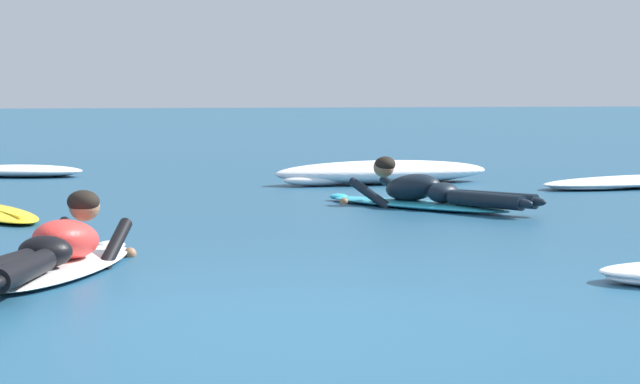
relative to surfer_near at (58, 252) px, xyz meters
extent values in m
plane|color=navy|center=(1.19, 8.07, -0.14)|extent=(120.00, 120.00, 0.00)
ellipsoid|color=white|center=(0.03, 0.09, -0.10)|extent=(1.26, 2.17, 0.07)
ellipsoid|color=white|center=(0.38, 1.03, -0.09)|extent=(0.26, 0.26, 0.06)
ellipsoid|color=red|center=(0.05, 0.14, 0.06)|extent=(0.60, 0.73, 0.34)
ellipsoid|color=black|center=(-0.08, -0.21, 0.03)|extent=(0.42, 0.38, 0.20)
cylinder|color=black|center=(-0.20, -0.77, 0.00)|extent=(0.38, 0.84, 0.14)
cylinder|color=black|center=(-0.03, 0.55, -0.02)|extent=(0.28, 0.57, 0.33)
sphere|color=#8C6647|center=(0.10, 0.90, -0.12)|extent=(0.09, 0.09, 0.09)
cylinder|color=black|center=(0.37, 0.38, -0.02)|extent=(0.28, 0.57, 0.33)
sphere|color=#8C6647|center=(0.50, 0.71, -0.12)|extent=(0.09, 0.09, 0.09)
sphere|color=#8C6647|center=(0.18, 0.49, 0.25)|extent=(0.21, 0.21, 0.21)
ellipsoid|color=black|center=(0.17, 0.47, 0.28)|extent=(0.28, 0.26, 0.16)
ellipsoid|color=#2DB2D1|center=(3.48, 3.69, -0.10)|extent=(1.64, 2.17, 0.07)
ellipsoid|color=#2DB2D1|center=(2.90, 4.60, -0.09)|extent=(0.26, 0.27, 0.06)
ellipsoid|color=black|center=(3.45, 3.73, 0.06)|extent=(0.69, 0.77, 0.35)
ellipsoid|color=black|center=(3.66, 3.41, 0.03)|extent=(0.44, 0.42, 0.20)
cylinder|color=black|center=(3.90, 2.87, 0.00)|extent=(0.54, 0.82, 0.14)
ellipsoid|color=black|center=(4.12, 2.50, 0.00)|extent=(0.20, 0.24, 0.08)
cylinder|color=black|center=(4.04, 2.96, 0.00)|extent=(0.62, 0.78, 0.14)
ellipsoid|color=black|center=(4.29, 2.61, 0.00)|extent=(0.20, 0.24, 0.08)
cylinder|color=black|center=(3.07, 3.92, -0.02)|extent=(0.37, 0.52, 0.32)
sphere|color=#8C6647|center=(2.88, 4.23, -0.12)|extent=(0.09, 0.09, 0.09)
cylinder|color=black|center=(3.45, 4.14, -0.02)|extent=(0.37, 0.52, 0.32)
sphere|color=#8C6647|center=(3.27, 4.43, -0.12)|extent=(0.09, 0.09, 0.09)
sphere|color=#8C6647|center=(3.25, 4.06, 0.25)|extent=(0.21, 0.21, 0.21)
ellipsoid|color=black|center=(3.26, 4.04, 0.28)|extent=(0.29, 0.29, 0.16)
ellipsoid|color=white|center=(6.11, 5.35, -0.10)|extent=(1.10, 0.56, 0.07)
ellipsoid|color=white|center=(3.97, 6.77, 0.01)|extent=(2.86, 1.13, 0.29)
ellipsoid|color=white|center=(4.65, 6.97, -0.04)|extent=(1.05, 0.55, 0.20)
ellipsoid|color=white|center=(3.16, 6.59, -0.06)|extent=(1.07, 0.63, 0.16)
ellipsoid|color=white|center=(-0.43, 8.96, -0.06)|extent=(1.84, 1.27, 0.16)
ellipsoid|color=white|center=(0.01, 8.94, -0.08)|extent=(0.71, 0.60, 0.11)
camera|label=1|loc=(-0.03, -7.92, 1.03)|focal=69.27mm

